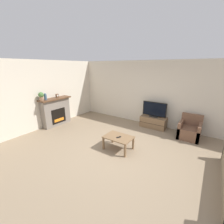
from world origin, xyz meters
name	(u,v)px	position (x,y,z in m)	size (l,w,h in m)	color
ground_plane	(118,151)	(0.00, 0.00, 0.00)	(24.00, 24.00, 0.00)	#89755B
wall_back	(153,94)	(0.00, 2.69, 1.35)	(12.00, 0.06, 2.70)	beige
wall_left	(44,95)	(-3.56, 0.00, 1.35)	(0.06, 12.00, 2.70)	beige
fireplace	(56,111)	(-3.35, 0.30, 0.60)	(0.46, 1.34, 1.19)	slate
mantel_vase_left	(45,97)	(-3.34, -0.10, 1.31)	(0.10, 0.10, 0.26)	#385670
mantel_clock	(57,96)	(-3.34, 0.44, 1.26)	(0.08, 0.11, 0.15)	brown
potted_plant	(41,96)	(-3.34, -0.27, 1.37)	(0.20, 0.20, 0.33)	#936B4C
tv_stand	(153,122)	(0.24, 2.37, 0.23)	(1.03, 0.49, 0.46)	brown
tv	(154,110)	(0.24, 2.37, 0.75)	(0.98, 0.18, 0.62)	black
armchair	(190,130)	(1.63, 2.18, 0.27)	(0.70, 0.76, 0.81)	brown
coffee_table	(118,138)	(-0.06, 0.08, 0.36)	(0.84, 0.59, 0.42)	brown
remote	(119,137)	(-0.02, 0.04, 0.43)	(0.10, 0.15, 0.02)	black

